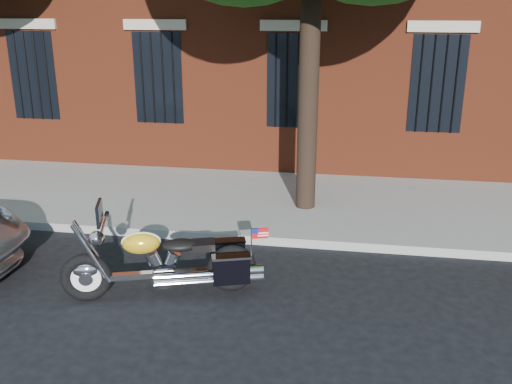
# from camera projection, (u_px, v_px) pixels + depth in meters

# --- Properties ---
(ground) EXTENTS (120.00, 120.00, 0.00)m
(ground) POSITION_uv_depth(u_px,v_px,m) (254.00, 282.00, 8.18)
(ground) COLOR black
(ground) RESTS_ON ground
(curb) EXTENTS (40.00, 0.16, 0.15)m
(curb) POSITION_uv_depth(u_px,v_px,m) (268.00, 240.00, 9.44)
(curb) COLOR gray
(curb) RESTS_ON ground
(sidewalk) EXTENTS (40.00, 3.60, 0.15)m
(sidewalk) POSITION_uv_depth(u_px,v_px,m) (281.00, 202.00, 11.20)
(sidewalk) COLOR gray
(sidewalk) RESTS_ON ground
(motorcycle) EXTENTS (2.73, 1.28, 1.38)m
(motorcycle) POSITION_uv_depth(u_px,v_px,m) (170.00, 264.00, 7.66)
(motorcycle) COLOR black
(motorcycle) RESTS_ON ground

